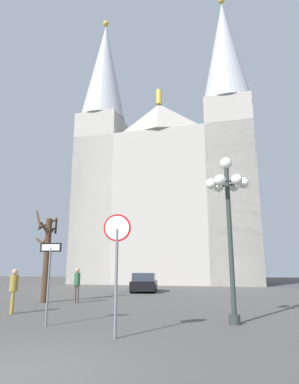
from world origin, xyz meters
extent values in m
plane|color=#514F4C|center=(0.00, 0.00, 0.00)|extent=(120.00, 120.00, 0.00)
cube|color=#ADA89E|center=(0.20, 34.67, 8.54)|extent=(22.16, 15.19, 17.07)
pyramid|color=#ADA89E|center=(-0.46, 29.33, 18.82)|extent=(7.46, 2.87, 3.50)
cylinder|color=gold|center=(-0.46, 29.33, 21.47)|extent=(0.70, 0.70, 1.80)
cube|color=#ADA89E|center=(-8.02, 31.85, 10.11)|extent=(5.73, 5.73, 20.21)
cone|color=#B7BAC1|center=(-8.02, 31.85, 27.23)|extent=(5.66, 5.66, 14.03)
sphere|color=gold|center=(-8.02, 31.85, 34.64)|extent=(0.80, 0.80, 0.80)
cube|color=#ADA89E|center=(7.48, 29.94, 10.11)|extent=(5.73, 5.73, 20.21)
cone|color=#B7BAC1|center=(7.48, 29.94, 27.23)|extent=(5.66, 5.66, 14.03)
sphere|color=gold|center=(7.48, 29.94, 34.64)|extent=(0.80, 0.80, 0.80)
cylinder|color=slate|center=(1.15, 3.02, 1.39)|extent=(0.08, 0.08, 2.78)
cylinder|color=red|center=(1.15, 3.02, 2.82)|extent=(0.74, 0.13, 0.74)
cylinder|color=white|center=(1.15, 2.99, 2.82)|extent=(0.65, 0.08, 0.66)
cylinder|color=slate|center=(-1.41, 4.51, 1.20)|extent=(0.07, 0.07, 2.40)
cube|color=black|center=(-1.41, 4.51, 2.40)|extent=(0.72, 0.03, 0.28)
cube|color=white|center=(-1.41, 4.50, 2.40)|extent=(0.60, 0.01, 0.20)
cylinder|color=#2D3833|center=(4.41, 5.59, 2.57)|extent=(0.16, 0.16, 5.14)
cylinder|color=#2D3833|center=(4.41, 5.59, 0.15)|extent=(0.36, 0.36, 0.30)
sphere|color=white|center=(4.41, 5.59, 5.35)|extent=(0.42, 0.42, 0.42)
sphere|color=white|center=(4.95, 5.59, 4.62)|extent=(0.38, 0.38, 0.38)
cylinder|color=#2D3833|center=(4.68, 5.59, 4.62)|extent=(0.05, 0.55, 0.05)
sphere|color=white|center=(4.68, 6.06, 4.62)|extent=(0.38, 0.38, 0.38)
cylinder|color=#2D3833|center=(4.55, 5.83, 4.62)|extent=(0.50, 0.32, 0.05)
sphere|color=white|center=(4.14, 6.06, 4.62)|extent=(0.38, 0.38, 0.38)
cylinder|color=#2D3833|center=(4.27, 5.83, 4.62)|extent=(0.50, 0.32, 0.05)
sphere|color=white|center=(3.86, 5.59, 4.62)|extent=(0.38, 0.38, 0.38)
cylinder|color=#2D3833|center=(4.14, 5.59, 4.62)|extent=(0.05, 0.55, 0.05)
sphere|color=white|center=(4.14, 5.12, 4.62)|extent=(0.38, 0.38, 0.38)
cylinder|color=#2D3833|center=(4.27, 5.35, 4.62)|extent=(0.50, 0.32, 0.05)
sphere|color=white|center=(4.68, 5.12, 4.62)|extent=(0.38, 0.38, 0.38)
cylinder|color=#2D3833|center=(4.55, 5.35, 4.62)|extent=(0.50, 0.32, 0.05)
cylinder|color=#473323|center=(-4.60, 11.10, 2.18)|extent=(0.33, 0.33, 4.36)
cylinder|color=#473323|center=(-4.76, 11.37, 3.41)|extent=(0.68, 0.47, 1.04)
cylinder|color=#473323|center=(-4.71, 10.71, 2.99)|extent=(0.87, 0.34, 0.61)
cylinder|color=#473323|center=(-4.68, 10.81, 3.78)|extent=(0.69, 0.30, 0.78)
cylinder|color=#473323|center=(-4.89, 11.46, 4.10)|extent=(0.84, 0.70, 0.68)
cylinder|color=#473323|center=(-5.06, 10.74, 4.31)|extent=(0.85, 1.05, 1.08)
cylinder|color=#473323|center=(-4.26, 11.25, 3.99)|extent=(0.44, 0.79, 0.82)
cube|color=black|center=(-0.63, 19.50, 0.48)|extent=(2.11, 4.15, 0.66)
cube|color=#333D47|center=(-0.62, 19.30, 1.09)|extent=(1.79, 2.37, 0.58)
cylinder|color=black|center=(-1.55, 20.80, 0.32)|extent=(0.27, 0.66, 0.64)
cylinder|color=black|center=(0.07, 20.93, 0.32)|extent=(0.27, 0.66, 0.64)
cylinder|color=black|center=(-1.33, 18.07, 0.32)|extent=(0.27, 0.66, 0.64)
cylinder|color=black|center=(0.28, 18.20, 0.32)|extent=(0.27, 0.66, 0.64)
cylinder|color=olive|center=(-3.99, 6.97, 0.42)|extent=(0.12, 0.12, 0.85)
cylinder|color=olive|center=(-3.89, 6.85, 0.42)|extent=(0.12, 0.12, 0.85)
cylinder|color=olive|center=(-3.94, 6.91, 1.16)|extent=(0.32, 0.32, 0.63)
sphere|color=tan|center=(-3.94, 6.91, 1.59)|extent=(0.23, 0.23, 0.23)
cylinder|color=#594C47|center=(-2.82, 11.18, 0.43)|extent=(0.12, 0.12, 0.86)
cylinder|color=#594C47|center=(-2.97, 11.22, 0.43)|extent=(0.12, 0.12, 0.86)
cylinder|color=#33663F|center=(-2.90, 11.20, 1.18)|extent=(0.32, 0.32, 0.64)
sphere|color=tan|center=(-2.90, 11.20, 1.62)|extent=(0.23, 0.23, 0.23)
camera|label=1|loc=(3.24, -5.69, 1.75)|focal=30.60mm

